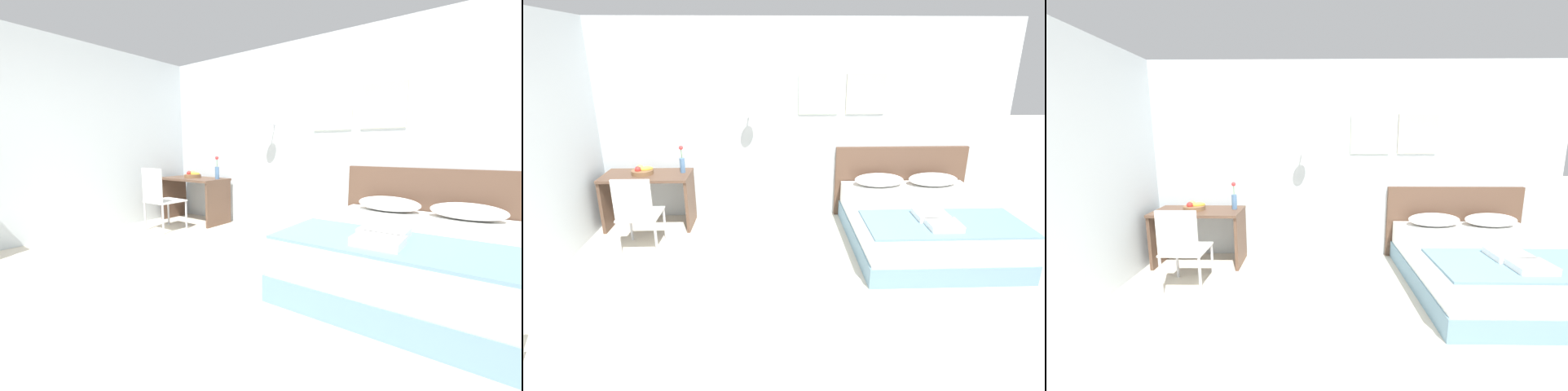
% 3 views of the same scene
% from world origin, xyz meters
% --- Properties ---
extents(wall_back, '(5.97, 0.31, 2.65)m').
position_xyz_m(wall_back, '(0.01, 2.98, 1.33)').
color(wall_back, silver).
rests_on(wall_back, ground_plane).
extents(bed, '(1.73, 1.95, 0.51)m').
position_xyz_m(bed, '(1.54, 1.91, 0.25)').
color(bed, '#66899E').
rests_on(bed, ground_plane).
extents(headboard, '(1.85, 0.06, 0.99)m').
position_xyz_m(headboard, '(1.54, 2.92, 0.49)').
color(headboard, brown).
rests_on(headboard, ground_plane).
extents(pillow_left, '(0.66, 0.37, 0.16)m').
position_xyz_m(pillow_left, '(1.17, 2.66, 0.60)').
color(pillow_left, white).
rests_on(pillow_left, bed).
extents(pillow_right, '(0.66, 0.37, 0.16)m').
position_xyz_m(pillow_right, '(1.91, 2.66, 0.60)').
color(pillow_right, white).
rests_on(pillow_right, bed).
extents(throw_blanket, '(1.67, 0.78, 0.02)m').
position_xyz_m(throw_blanket, '(1.54, 1.35, 0.53)').
color(throw_blanket, '#66899E').
rests_on(throw_blanket, bed).
extents(folded_towel_near_foot, '(0.34, 0.31, 0.06)m').
position_xyz_m(folded_towel_near_foot, '(1.44, 1.48, 0.57)').
color(folded_towel_near_foot, white).
rests_on(folded_towel_near_foot, throw_blanket).
extents(folded_towel_mid_bed, '(0.32, 0.27, 0.06)m').
position_xyz_m(folded_towel_mid_bed, '(1.47, 1.21, 0.57)').
color(folded_towel_mid_bed, white).
rests_on(folded_towel_mid_bed, throw_blanket).
extents(desk, '(1.12, 0.58, 0.73)m').
position_xyz_m(desk, '(-1.91, 2.60, 0.50)').
color(desk, brown).
rests_on(desk, ground_plane).
extents(desk_chair, '(0.46, 0.46, 0.93)m').
position_xyz_m(desk_chair, '(-1.83, 1.84, 0.53)').
color(desk_chair, white).
rests_on(desk_chair, ground_plane).
extents(fruit_bowl, '(0.28, 0.28, 0.12)m').
position_xyz_m(fruit_bowl, '(-1.96, 2.61, 0.77)').
color(fruit_bowl, brown).
rests_on(fruit_bowl, desk).
extents(flower_vase, '(0.07, 0.07, 0.36)m').
position_xyz_m(flower_vase, '(-1.45, 2.67, 0.86)').
color(flower_vase, '#4C7099').
rests_on(flower_vase, desk).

